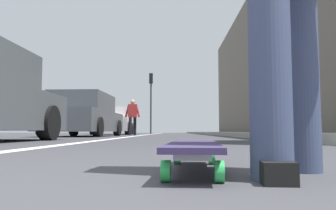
{
  "coord_description": "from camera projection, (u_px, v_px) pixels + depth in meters",
  "views": [
    {
      "loc": [
        -0.55,
        -0.16,
        0.16
      ],
      "look_at": [
        13.86,
        0.05,
        1.31
      ],
      "focal_mm": 35.89,
      "sensor_mm": 36.0,
      "label": 1
    }
  ],
  "objects": [
    {
      "name": "traffic_light",
      "position": [
        151.0,
        92.0,
        26.54
      ],
      "size": [
        0.33,
        0.28,
        4.78
      ],
      "color": "#2D2D2D",
      "rests_on": "ground"
    },
    {
      "name": "skateboard",
      "position": [
        194.0,
        148.0,
        1.37
      ],
      "size": [
        0.85,
        0.26,
        0.11
      ],
      "color": "green",
      "rests_on": "ground"
    },
    {
      "name": "sidewalk_curb",
      "position": [
        236.0,
        133.0,
        18.43
      ],
      "size": [
        52.0,
        3.2,
        0.13
      ],
      "primitive_type": "cube",
      "color": "#9E9B93",
      "rests_on": "ground"
    },
    {
      "name": "parked_car_mid",
      "position": [
        84.0,
        116.0,
        11.62
      ],
      "size": [
        4.63,
        2.09,
        1.46
      ],
      "color": "#4C5156",
      "rests_on": "ground"
    },
    {
      "name": "ground_plane",
      "position": [
        168.0,
        137.0,
        10.5
      ],
      "size": [
        80.0,
        80.0,
        0.0
      ],
      "primitive_type": "plane",
      "color": "#38383D"
    },
    {
      "name": "lane_stripe_white",
      "position": [
        151.0,
        134.0,
        20.49
      ],
      "size": [
        52.0,
        0.16,
        0.01
      ],
      "primitive_type": "cube",
      "color": "silver",
      "rests_on": "ground"
    },
    {
      "name": "parked_car_far",
      "position": [
        113.0,
        121.0,
        18.57
      ],
      "size": [
        4.3,
        2.14,
        1.49
      ],
      "color": "silver",
      "rests_on": "ground"
    },
    {
      "name": "pedestrian_distant",
      "position": [
        133.0,
        115.0,
        16.05
      ],
      "size": [
        0.48,
        0.74,
        1.7
      ],
      "color": "black",
      "rests_on": "ground"
    },
    {
      "name": "building_facade",
      "position": [
        267.0,
        56.0,
        22.79
      ],
      "size": [
        40.0,
        1.2,
        10.64
      ],
      "primitive_type": "cube",
      "color": "#675F55",
      "rests_on": "ground"
    }
  ]
}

